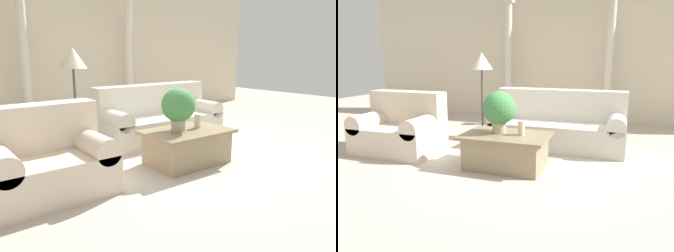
% 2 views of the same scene
% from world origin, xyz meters
% --- Properties ---
extents(ground_plane, '(16.00, 16.00, 0.00)m').
position_xyz_m(ground_plane, '(0.00, 0.00, 0.00)').
color(ground_plane, '#BCB2A3').
extents(wall_back, '(10.00, 0.06, 3.20)m').
position_xyz_m(wall_back, '(0.00, 3.24, 1.60)').
color(wall_back, beige).
rests_on(wall_back, ground_plane).
extents(sofa_long, '(2.09, 0.86, 0.91)m').
position_xyz_m(sofa_long, '(0.32, 0.84, 0.36)').
color(sofa_long, beige).
rests_on(sofa_long, ground_plane).
extents(loveseat, '(1.22, 0.86, 0.91)m').
position_xyz_m(loveseat, '(-1.89, -0.23, 0.36)').
color(loveseat, beige).
rests_on(loveseat, ground_plane).
extents(coffee_table, '(1.12, 0.77, 0.45)m').
position_xyz_m(coffee_table, '(-0.13, -0.40, 0.23)').
color(coffee_table, '#998466').
rests_on(coffee_table, ground_plane).
extents(potted_plant, '(0.44, 0.44, 0.55)m').
position_xyz_m(potted_plant, '(-0.24, -0.35, 0.77)').
color(potted_plant, '#B2A893').
rests_on(potted_plant, coffee_table).
extents(pillar_candle, '(0.09, 0.09, 0.19)m').
position_xyz_m(pillar_candle, '(0.07, -0.38, 0.54)').
color(pillar_candle, beige).
rests_on(pillar_candle, coffee_table).
extents(floor_lamp, '(0.39, 0.39, 1.51)m').
position_xyz_m(floor_lamp, '(-1.07, 0.98, 1.31)').
color(floor_lamp, '#4C473D').
rests_on(floor_lamp, ground_plane).
extents(column_left, '(0.23, 0.23, 2.65)m').
position_xyz_m(column_left, '(-1.22, 2.84, 1.35)').
color(column_left, beige).
rests_on(column_left, ground_plane).
extents(column_right, '(0.23, 0.23, 2.65)m').
position_xyz_m(column_right, '(0.97, 2.84, 1.35)').
color(column_right, beige).
rests_on(column_right, ground_plane).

